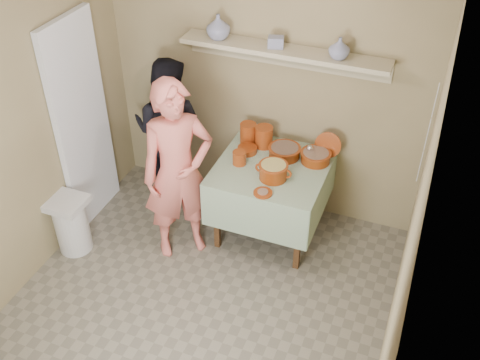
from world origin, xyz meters
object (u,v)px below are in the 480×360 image
at_px(person_cook, 178,172).
at_px(person_helper, 169,130).
at_px(trash_bin, 72,224).
at_px(serving_table, 272,177).
at_px(cazuela_rice, 273,170).

xyz_separation_m(person_cook, person_helper, (-0.46, 0.72, -0.10)).
height_order(person_cook, trash_bin, person_cook).
xyz_separation_m(serving_table, trash_bin, (-1.60, -0.88, -0.36)).
distance_m(person_cook, cazuela_rice, 0.81).
distance_m(person_cook, serving_table, 0.86).
height_order(person_cook, person_helper, person_cook).
bearing_deg(person_cook, cazuela_rice, -16.16).
bearing_deg(trash_bin, serving_table, 28.78).
bearing_deg(person_helper, cazuela_rice, 158.57).
height_order(person_cook, serving_table, person_cook).
height_order(person_helper, cazuela_rice, person_helper).
bearing_deg(person_helper, person_cook, 119.04).
bearing_deg(person_helper, serving_table, 165.52).
bearing_deg(trash_bin, person_helper, 66.97).
relative_size(person_helper, trash_bin, 2.69).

